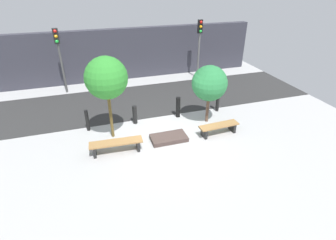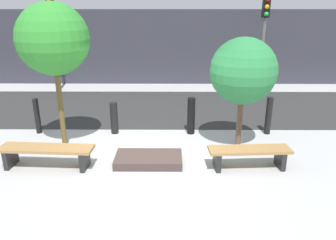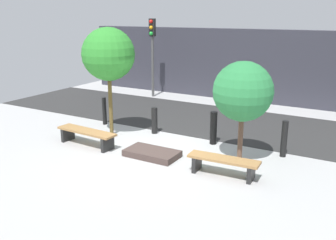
# 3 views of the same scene
# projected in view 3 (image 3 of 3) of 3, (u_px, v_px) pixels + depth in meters

# --- Properties ---
(ground_plane) EXTENTS (18.00, 18.00, 0.00)m
(ground_plane) POSITION_uv_depth(u_px,v_px,m) (153.00, 156.00, 10.28)
(ground_plane) COLOR #ABABAB
(road_strip) EXTENTS (18.00, 4.20, 0.01)m
(road_strip) POSITION_uv_depth(u_px,v_px,m) (212.00, 120.00, 13.67)
(road_strip) COLOR #2E2E2E
(road_strip) RESTS_ON ground
(building_facade) EXTENTS (16.20, 0.50, 3.12)m
(building_facade) POSITION_uv_depth(u_px,v_px,m) (248.00, 65.00, 16.41)
(building_facade) COLOR #33333D
(building_facade) RESTS_ON ground
(bench_left) EXTENTS (2.00, 0.58, 0.47)m
(bench_left) POSITION_uv_depth(u_px,v_px,m) (87.00, 134.00, 10.99)
(bench_left) COLOR black
(bench_left) RESTS_ON ground
(bench_right) EXTENTS (1.74, 0.54, 0.45)m
(bench_right) POSITION_uv_depth(u_px,v_px,m) (223.00, 163.00, 8.94)
(bench_right) COLOR black
(bench_right) RESTS_ON ground
(planter_bed) EXTENTS (1.46, 0.80, 0.18)m
(planter_bed) POSITION_uv_depth(u_px,v_px,m) (152.00, 153.00, 10.20)
(planter_bed) COLOR #463733
(planter_bed) RESTS_ON ground
(tree_behind_left_bench) EXTENTS (1.62, 1.62, 3.39)m
(tree_behind_left_bench) POSITION_uv_depth(u_px,v_px,m) (108.00, 54.00, 11.35)
(tree_behind_left_bench) COLOR brown
(tree_behind_left_bench) RESTS_ON ground
(tree_behind_right_bench) EXTENTS (1.54, 1.54, 2.63)m
(tree_behind_right_bench) POSITION_uv_depth(u_px,v_px,m) (243.00, 92.00, 9.49)
(tree_behind_right_bench) COLOR brown
(tree_behind_right_bench) RESTS_ON ground
(bollard_far_left) EXTENTS (0.15, 0.15, 0.96)m
(bollard_far_left) POSITION_uv_depth(u_px,v_px,m) (104.00, 111.00, 13.07)
(bollard_far_left) COLOR black
(bollard_far_left) RESTS_ON ground
(bollard_left) EXTENTS (0.20, 0.20, 0.86)m
(bollard_left) POSITION_uv_depth(u_px,v_px,m) (154.00, 121.00, 12.09)
(bollard_left) COLOR black
(bollard_left) RESTS_ON ground
(bollard_center) EXTENTS (0.21, 0.21, 0.99)m
(bollard_center) POSITION_uv_depth(u_px,v_px,m) (213.00, 128.00, 11.09)
(bollard_center) COLOR black
(bollard_center) RESTS_ON ground
(bollard_right) EXTENTS (0.16, 0.16, 1.01)m
(bollard_right) POSITION_uv_depth(u_px,v_px,m) (284.00, 139.00, 10.10)
(bollard_right) COLOR black
(bollard_right) RESTS_ON ground
(traffic_light_west) EXTENTS (0.28, 0.27, 3.54)m
(traffic_light_west) POSITION_uv_depth(u_px,v_px,m) (152.00, 43.00, 16.94)
(traffic_light_west) COLOR #4C4C4C
(traffic_light_west) RESTS_ON ground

